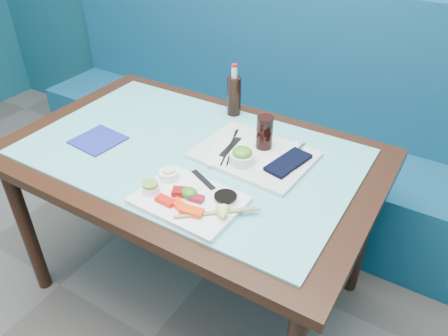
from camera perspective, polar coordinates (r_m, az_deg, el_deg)
The scene contains 34 objects.
booth_bench at distance 2.47m, azimuth 7.20°, elevation 3.76°, with size 3.00×0.56×1.17m.
dining_table at distance 1.70m, azimuth -4.33°, elevation -0.33°, with size 1.40×0.90×0.75m.
glass_top at distance 1.65m, azimuth -4.47°, elevation 2.15°, with size 1.22×0.76×0.01m, color #5FBCBF.
sashimi_plate at distance 1.39m, azimuth -4.59°, elevation -4.25°, with size 0.33×0.24×0.02m, color white.
salmon_left at distance 1.37m, azimuth -7.66°, elevation -4.25°, with size 0.06×0.03×0.02m, color red.
salmon_mid at distance 1.35m, azimuth -5.84°, elevation -4.86°, with size 0.06×0.03×0.02m, color #FF380A.
salmon_right at distance 1.32m, azimuth -4.22°, elevation -5.67°, with size 0.07×0.03×0.02m, color #FF400A.
tuna_left at distance 1.40m, azimuth -5.51°, elevation -3.14°, with size 0.06×0.04×0.02m, color maroon.
tuna_right at distance 1.37m, azimuth -3.65°, elevation -3.96°, with size 0.05×0.03×0.02m, color maroon.
seaweed_garnish at distance 1.39m, azimuth -4.56°, elevation -3.22°, with size 0.05×0.05×0.03m, color #27821E.
ramekin_wasabi at distance 1.42m, azimuth -9.57°, elevation -2.67°, with size 0.06×0.06×0.02m, color white.
wasabi_fill at distance 1.41m, azimuth -9.63°, elevation -2.12°, with size 0.05×0.05×0.01m, color #639A31.
ramekin_ginger at distance 1.47m, azimuth -7.22°, elevation -0.86°, with size 0.07×0.07×0.03m, color white.
ginger_fill at distance 1.46m, azimuth -7.27°, elevation -0.28°, with size 0.04×0.04×0.01m, color beige.
soy_dish at distance 1.37m, azimuth 0.20°, elevation -4.07°, with size 0.07×0.07×0.01m, color white.
soy_fill at distance 1.36m, azimuth 0.20°, elevation -3.73°, with size 0.07×0.07×0.01m, color black.
lemon_wedge at distance 1.29m, azimuth -0.13°, elevation -6.01°, with size 0.05×0.05×0.04m, color #F5FF78.
chopstick_sleeve at distance 1.46m, azimuth -2.72°, elevation -1.52°, with size 0.13×0.02×0.00m, color black.
wooden_chopstick_a at distance 1.33m, azimuth -1.08°, elevation -5.75°, with size 0.01×0.01×0.25m, color tan.
wooden_chopstick_b at distance 1.32m, azimuth -0.71°, elevation -5.89°, with size 0.01×0.01×0.26m, color #A2844C.
serving_tray at distance 1.60m, azimuth 3.97°, elevation 1.70°, with size 0.41×0.31×0.02m, color silver.
paper_placemat at distance 1.60m, azimuth 3.98°, elevation 1.95°, with size 0.31×0.22×0.00m, color silver.
seaweed_bowl at distance 1.54m, azimuth 2.36°, elevation 1.30°, with size 0.09×0.09×0.04m, color silver.
seaweed_salad at distance 1.53m, azimuth 2.39°, elevation 2.05°, with size 0.07×0.07×0.04m, color #408C20.
cola_glass at distance 1.61m, azimuth 5.31°, elevation 4.63°, with size 0.06×0.06×0.13m, color black.
navy_pouch at distance 1.55m, azimuth 8.39°, elevation 0.72°, with size 0.08×0.18×0.01m, color black.
fork at distance 1.64m, azimuth 9.72°, elevation 2.49°, with size 0.01×0.01×0.09m, color silver.
black_chopstick_a at distance 1.63m, azimuth 0.75°, elevation 2.86°, with size 0.01×0.01×0.26m, color black.
black_chopstick_b at distance 1.63m, azimuth 0.99°, elevation 2.77°, with size 0.01×0.01×0.25m, color black.
tray_sleeve at distance 1.63m, azimuth 0.87°, elevation 2.77°, with size 0.02×0.15×0.00m, color black.
cola_bottle_body at distance 1.86m, azimuth 1.32°, elevation 9.38°, with size 0.06×0.06×0.17m, color black.
cola_bottle_neck at distance 1.81m, azimuth 1.37°, elevation 12.42°, with size 0.02×0.02×0.05m, color silver.
cola_bottle_cap at distance 1.80m, azimuth 1.38°, elevation 13.26°, with size 0.02×0.02×0.01m, color red.
blue_napkin at distance 1.77m, azimuth -16.13°, elevation 3.52°, with size 0.17×0.17×0.01m, color navy.
Camera 1 is at (0.83, 0.34, 1.64)m, focal length 35.00 mm.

